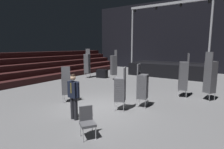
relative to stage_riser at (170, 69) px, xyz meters
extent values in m
cube|color=slate|center=(0.00, -10.79, -0.73)|extent=(22.00, 30.00, 0.10)
cube|color=black|center=(0.00, 4.21, 3.32)|extent=(22.00, 0.30, 8.00)
cube|color=black|center=(-7.62, -9.79, -0.46)|extent=(0.75, 24.00, 0.45)
cube|color=black|center=(-8.38, -9.79, -0.01)|extent=(0.75, 24.00, 0.45)
cube|color=black|center=(-9.12, -9.79, 0.44)|extent=(0.75, 24.00, 0.45)
cube|color=black|center=(-9.88, -9.79, 0.89)|extent=(0.75, 24.00, 0.45)
cube|color=black|center=(-10.62, -9.79, 1.34)|extent=(0.75, 24.00, 0.45)
cube|color=black|center=(0.00, 0.03, -0.08)|extent=(7.10, 3.54, 1.20)
cylinder|color=#9EA0A8|center=(-3.30, -1.49, 3.06)|extent=(0.16, 0.16, 5.08)
cylinder|color=#9EA0A8|center=(3.30, -1.49, 3.06)|extent=(0.16, 0.16, 5.08)
cube|color=#9EA0A8|center=(0.00, -1.49, 5.59)|extent=(6.80, 0.20, 0.20)
cylinder|color=black|center=(-3.05, -1.49, 5.37)|extent=(0.18, 0.18, 0.22)
cylinder|color=black|center=(-1.02, -1.49, 5.37)|extent=(0.18, 0.18, 0.22)
cylinder|color=black|center=(1.02, -1.49, 5.37)|extent=(0.18, 0.18, 0.22)
cylinder|color=black|center=(3.05, -1.49, 5.37)|extent=(0.18, 0.18, 0.22)
cylinder|color=black|center=(-0.02, -12.47, -0.25)|extent=(0.15, 0.15, 0.86)
cylinder|color=black|center=(-0.20, -12.46, -0.25)|extent=(0.15, 0.15, 0.86)
cube|color=silver|center=(-0.11, -12.53, 0.48)|extent=(0.19, 0.11, 0.61)
cube|color=black|center=(-0.11, -12.47, 0.48)|extent=(0.41, 0.25, 0.61)
cube|color=brown|center=(-0.11, -12.58, 0.55)|extent=(0.06, 0.02, 0.39)
cylinder|color=black|center=(0.13, -12.48, 0.49)|extent=(0.10, 0.10, 0.56)
cylinder|color=black|center=(-0.34, -12.45, 0.49)|extent=(0.10, 0.10, 0.56)
sphere|color=#DBAD89|center=(-0.11, -12.47, 0.92)|extent=(0.20, 0.20, 0.20)
sphere|color=black|center=(-0.11, -12.47, 0.98)|extent=(0.16, 0.16, 0.16)
cylinder|color=#B2B5BA|center=(3.85, -6.64, -0.48)|extent=(0.02, 0.02, 0.40)
cylinder|color=#B2B5BA|center=(4.17, -6.85, -0.48)|extent=(0.02, 0.02, 0.40)
cylinder|color=#B2B5BA|center=(3.64, -6.95, -0.48)|extent=(0.02, 0.02, 0.40)
cylinder|color=#B2B5BA|center=(3.96, -7.17, -0.48)|extent=(0.02, 0.02, 0.40)
cube|color=#4C4C51|center=(3.90, -6.90, -0.24)|extent=(0.61, 0.61, 0.08)
cube|color=#4C4C51|center=(3.90, -6.90, -0.15)|extent=(0.61, 0.61, 0.08)
cube|color=#4C4C51|center=(3.90, -6.90, -0.07)|extent=(0.61, 0.61, 0.08)
cube|color=#4C4C51|center=(3.90, -6.90, 0.02)|extent=(0.61, 0.61, 0.08)
cube|color=#4C4C51|center=(3.90, -6.90, 0.10)|extent=(0.61, 0.61, 0.08)
cube|color=#4C4C51|center=(3.90, -6.90, 0.19)|extent=(0.61, 0.61, 0.08)
cube|color=#4C4C51|center=(3.90, -6.90, 0.27)|extent=(0.61, 0.61, 0.08)
cube|color=#4C4C51|center=(3.90, -6.90, 0.36)|extent=(0.61, 0.61, 0.08)
cube|color=#4C4C51|center=(3.90, -6.90, 0.44)|extent=(0.61, 0.61, 0.08)
cube|color=#4C4C51|center=(3.90, -6.90, 0.53)|extent=(0.61, 0.61, 0.08)
cube|color=#4C4C51|center=(3.90, -6.90, 0.61)|extent=(0.61, 0.61, 0.08)
cube|color=#4C4C51|center=(3.90, -6.90, 0.70)|extent=(0.61, 0.61, 0.08)
cube|color=#4C4C51|center=(3.90, -6.90, 0.78)|extent=(0.61, 0.61, 0.08)
cube|color=#4C4C51|center=(3.90, -6.90, 0.87)|extent=(0.61, 0.61, 0.08)
cube|color=#4C4C51|center=(3.90, -6.90, 0.95)|extent=(0.61, 0.61, 0.08)
cube|color=#4C4C51|center=(3.90, -6.90, 1.04)|extent=(0.61, 0.61, 0.08)
cube|color=#4C4C51|center=(3.90, -6.90, 1.12)|extent=(0.61, 0.61, 0.08)
cube|color=#4C4C51|center=(3.90, -6.90, 1.21)|extent=(0.61, 0.61, 0.08)
cube|color=#4C4C51|center=(3.90, -6.90, 1.29)|extent=(0.61, 0.61, 0.08)
cube|color=#4C4C51|center=(3.79, -7.06, 1.56)|extent=(0.36, 0.27, 0.46)
cylinder|color=#B2B5BA|center=(-5.58, -5.34, -0.48)|extent=(0.02, 0.02, 0.40)
cylinder|color=#B2B5BA|center=(-5.94, -5.44, -0.48)|extent=(0.02, 0.02, 0.40)
cylinder|color=#B2B5BA|center=(-5.67, -4.98, -0.48)|extent=(0.02, 0.02, 0.40)
cylinder|color=#B2B5BA|center=(-6.04, -5.07, -0.48)|extent=(0.02, 0.02, 0.40)
cube|color=#4C4C51|center=(-5.81, -5.21, -0.24)|extent=(0.54, 0.54, 0.08)
cube|color=#4C4C51|center=(-5.81, -5.21, -0.15)|extent=(0.54, 0.54, 0.08)
cube|color=#4C4C51|center=(-5.81, -5.21, -0.07)|extent=(0.54, 0.54, 0.08)
cube|color=#4C4C51|center=(-5.81, -5.21, 0.02)|extent=(0.54, 0.54, 0.08)
cube|color=#4C4C51|center=(-5.81, -5.21, 0.10)|extent=(0.54, 0.54, 0.08)
cube|color=#4C4C51|center=(-5.81, -5.21, 0.19)|extent=(0.54, 0.54, 0.08)
cube|color=#4C4C51|center=(-5.81, -5.21, 0.27)|extent=(0.54, 0.54, 0.08)
cube|color=#4C4C51|center=(-5.81, -5.21, 0.36)|extent=(0.54, 0.54, 0.08)
cube|color=#4C4C51|center=(-5.81, -5.21, 0.44)|extent=(0.54, 0.54, 0.08)
cube|color=#4C4C51|center=(-5.81, -5.21, 0.53)|extent=(0.54, 0.54, 0.08)
cube|color=#4C4C51|center=(-5.81, -5.21, 0.61)|extent=(0.54, 0.54, 0.08)
cube|color=#4C4C51|center=(-5.81, -5.21, 0.70)|extent=(0.54, 0.54, 0.08)
cube|color=#4C4C51|center=(-5.81, -5.21, 0.78)|extent=(0.54, 0.54, 0.08)
cube|color=#4C4C51|center=(-5.81, -5.21, 0.87)|extent=(0.54, 0.54, 0.08)
cube|color=#4C4C51|center=(-5.81, -5.21, 0.95)|extent=(0.54, 0.54, 0.08)
cube|color=#4C4C51|center=(-5.81, -5.21, 1.04)|extent=(0.54, 0.54, 0.08)
cube|color=#4C4C51|center=(-5.81, -5.21, 1.12)|extent=(0.54, 0.54, 0.08)
cube|color=#4C4C51|center=(-5.81, -5.21, 1.21)|extent=(0.54, 0.54, 0.08)
cube|color=#4C4C51|center=(-5.81, -5.21, 1.29)|extent=(0.54, 0.54, 0.08)
cube|color=#4C4C51|center=(-5.81, -5.21, 1.38)|extent=(0.54, 0.54, 0.08)
cube|color=#4C4C51|center=(-5.86, -5.02, 1.65)|extent=(0.40, 0.15, 0.46)
cylinder|color=#B2B5BA|center=(2.51, -7.25, -0.48)|extent=(0.02, 0.02, 0.40)
cylinder|color=#B2B5BA|center=(2.39, -6.89, -0.48)|extent=(0.02, 0.02, 0.40)
cylinder|color=#B2B5BA|center=(2.87, -7.13, -0.48)|extent=(0.02, 0.02, 0.40)
cylinder|color=#B2B5BA|center=(2.75, -6.77, -0.48)|extent=(0.02, 0.02, 0.40)
cube|color=#4C4C51|center=(2.63, -7.01, -0.24)|extent=(0.55, 0.55, 0.08)
cube|color=#4C4C51|center=(2.63, -7.01, -0.15)|extent=(0.55, 0.55, 0.08)
cube|color=#4C4C51|center=(2.63, -7.01, -0.07)|extent=(0.55, 0.55, 0.08)
cube|color=#4C4C51|center=(2.63, -7.01, 0.02)|extent=(0.55, 0.55, 0.08)
cube|color=#4C4C51|center=(2.63, -7.01, 0.10)|extent=(0.55, 0.55, 0.08)
cube|color=#4C4C51|center=(2.63, -7.01, 0.19)|extent=(0.55, 0.55, 0.08)
cube|color=#4C4C51|center=(2.63, -7.01, 0.27)|extent=(0.55, 0.55, 0.08)
cube|color=#4C4C51|center=(2.63, -7.01, 0.36)|extent=(0.55, 0.55, 0.08)
cube|color=#4C4C51|center=(2.63, -7.01, 0.44)|extent=(0.55, 0.55, 0.08)
cube|color=#4C4C51|center=(2.63, -7.01, 0.53)|extent=(0.55, 0.55, 0.08)
cube|color=#4C4C51|center=(2.63, -7.01, 0.61)|extent=(0.55, 0.55, 0.08)
cube|color=#4C4C51|center=(2.63, -7.01, 0.70)|extent=(0.55, 0.55, 0.08)
cube|color=#4C4C51|center=(2.63, -7.01, 0.78)|extent=(0.55, 0.55, 0.08)
cube|color=#4C4C51|center=(2.63, -7.01, 0.87)|extent=(0.55, 0.55, 0.08)
cube|color=#4C4C51|center=(2.63, -7.01, 0.95)|extent=(0.55, 0.55, 0.08)
cube|color=#4C4C51|center=(2.63, -7.01, 1.04)|extent=(0.55, 0.55, 0.08)
cube|color=#4C4C51|center=(2.63, -7.01, 1.12)|extent=(0.55, 0.55, 0.08)
cube|color=#4C4C51|center=(2.63, -7.01, 1.21)|extent=(0.55, 0.55, 0.08)
cube|color=#4C4C51|center=(2.82, -6.95, 1.48)|extent=(0.17, 0.40, 0.46)
cylinder|color=#B2B5BA|center=(1.61, -9.52, -0.48)|extent=(0.02, 0.02, 0.40)
cylinder|color=#B2B5BA|center=(1.67, -9.89, -0.48)|extent=(0.02, 0.02, 0.40)
cylinder|color=#B2B5BA|center=(1.24, -9.58, -0.48)|extent=(0.02, 0.02, 0.40)
cylinder|color=#B2B5BA|center=(1.30, -9.95, -0.48)|extent=(0.02, 0.02, 0.40)
cube|color=#4C4C51|center=(1.46, -9.73, -0.24)|extent=(0.51, 0.51, 0.08)
cube|color=#4C4C51|center=(1.46, -9.73, -0.15)|extent=(0.51, 0.51, 0.08)
cube|color=#4C4C51|center=(1.46, -9.73, -0.07)|extent=(0.51, 0.51, 0.08)
cube|color=#4C4C51|center=(1.46, -9.73, 0.02)|extent=(0.51, 0.51, 0.08)
cube|color=#4C4C51|center=(1.46, -9.73, 0.10)|extent=(0.51, 0.51, 0.08)
cube|color=#4C4C51|center=(1.46, -9.73, 0.19)|extent=(0.51, 0.51, 0.08)
cube|color=#4C4C51|center=(1.46, -9.73, 0.27)|extent=(0.51, 0.51, 0.08)
cube|color=#4C4C51|center=(1.46, -9.73, 0.36)|extent=(0.51, 0.51, 0.08)
cube|color=#4C4C51|center=(1.46, -9.73, 0.44)|extent=(0.51, 0.51, 0.08)
cube|color=#4C4C51|center=(1.46, -9.73, 0.53)|extent=(0.51, 0.51, 0.08)
cube|color=#4C4C51|center=(1.46, -9.73, 0.61)|extent=(0.51, 0.51, 0.08)
cube|color=#4C4C51|center=(1.46, -9.73, 0.70)|extent=(0.51, 0.51, 0.08)
cube|color=#4C4C51|center=(1.46, -9.73, 0.78)|extent=(0.51, 0.51, 0.08)
cube|color=#4C4C51|center=(1.26, -9.77, 1.05)|extent=(0.11, 0.41, 0.46)
cylinder|color=#B2B5BA|center=(-2.24, -11.06, -0.48)|extent=(0.02, 0.02, 0.40)
cylinder|color=#B2B5BA|center=(-1.94, -10.82, -0.48)|extent=(0.02, 0.02, 0.40)
cylinder|color=#B2B5BA|center=(-2.00, -11.36, -0.48)|extent=(0.02, 0.02, 0.40)
cylinder|color=#B2B5BA|center=(-1.70, -11.12, -0.48)|extent=(0.02, 0.02, 0.40)
cube|color=#4C4C51|center=(-1.97, -11.09, -0.24)|extent=(0.62, 0.62, 0.08)
cube|color=#4C4C51|center=(-1.97, -11.09, -0.15)|extent=(0.62, 0.62, 0.08)
cube|color=#4C4C51|center=(-1.97, -11.09, -0.07)|extent=(0.62, 0.62, 0.08)
cube|color=#4C4C51|center=(-1.97, -11.09, 0.02)|extent=(0.62, 0.62, 0.08)
cube|color=#4C4C51|center=(-1.97, -11.09, 0.10)|extent=(0.62, 0.62, 0.08)
cube|color=#4C4C51|center=(-1.97, -11.09, 0.19)|extent=(0.62, 0.62, 0.08)
cube|color=#4C4C51|center=(-1.97, -11.09, 0.27)|extent=(0.62, 0.62, 0.08)
cube|color=#4C4C51|center=(-1.97, -11.09, 0.36)|extent=(0.62, 0.62, 0.08)
cube|color=#4C4C51|center=(-1.97, -11.09, 0.44)|extent=(0.62, 0.62, 0.08)
cube|color=#4C4C51|center=(-1.97, -11.09, 0.53)|extent=(0.62, 0.62, 0.08)
cube|color=#4C4C51|center=(-1.97, -11.09, 0.61)|extent=(0.62, 0.62, 0.08)
cube|color=#4C4C51|center=(-1.85, -11.24, 0.88)|extent=(0.35, 0.29, 0.46)
cylinder|color=#B2B5BA|center=(-3.32, -4.92, -0.48)|extent=(0.02, 0.02, 0.40)
cylinder|color=#B2B5BA|center=(-3.64, -4.72, -0.48)|extent=(0.02, 0.02, 0.40)
cylinder|color=#B2B5BA|center=(-3.11, -4.60, -0.48)|extent=(0.02, 0.02, 0.40)
cylinder|color=#B2B5BA|center=(-3.43, -4.40, -0.48)|extent=(0.02, 0.02, 0.40)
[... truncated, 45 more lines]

